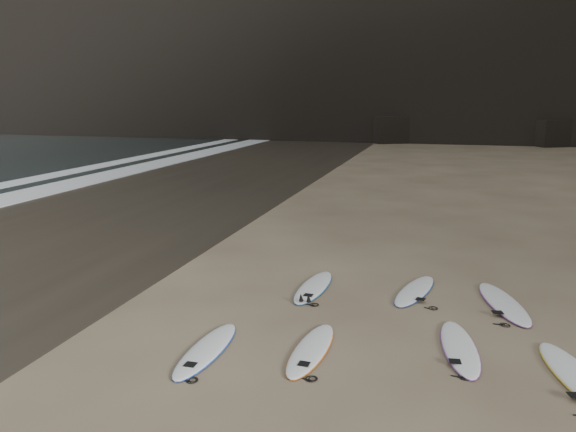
# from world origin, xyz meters

# --- Properties ---
(ground) EXTENTS (240.00, 240.00, 0.00)m
(ground) POSITION_xyz_m (0.00, 0.00, 0.00)
(ground) COLOR #897559
(ground) RESTS_ON ground
(wet_sand) EXTENTS (12.00, 200.00, 0.01)m
(wet_sand) POSITION_xyz_m (-13.00, 10.00, 0.00)
(wet_sand) COLOR #383026
(wet_sand) RESTS_ON ground
(foam_near) EXTENTS (2.20, 200.00, 0.05)m
(foam_near) POSITION_xyz_m (-18.50, 10.00, 0.03)
(foam_near) COLOR white
(foam_near) RESTS_ON ground
(surfboard_0) EXTENTS (0.57, 2.32, 0.08)m
(surfboard_0) POSITION_xyz_m (-4.39, -1.15, 0.04)
(surfboard_0) COLOR white
(surfboard_0) RESTS_ON ground
(surfboard_1) EXTENTS (0.64, 2.27, 0.08)m
(surfboard_1) POSITION_xyz_m (-2.65, -0.65, 0.04)
(surfboard_1) COLOR white
(surfboard_1) RESTS_ON ground
(surfboard_2) EXTENTS (0.87, 2.39, 0.08)m
(surfboard_2) POSITION_xyz_m (-0.18, 0.11, 0.04)
(surfboard_2) COLOR white
(surfboard_2) RESTS_ON ground
(surfboard_5) EXTENTS (0.70, 2.41, 0.09)m
(surfboard_5) POSITION_xyz_m (-3.35, 2.52, 0.04)
(surfboard_5) COLOR white
(surfboard_5) RESTS_ON ground
(surfboard_6) EXTENTS (1.08, 2.38, 0.08)m
(surfboard_6) POSITION_xyz_m (-1.09, 2.89, 0.04)
(surfboard_6) COLOR white
(surfboard_6) RESTS_ON ground
(surfboard_7) EXTENTS (1.24, 2.65, 0.09)m
(surfboard_7) POSITION_xyz_m (0.75, 2.59, 0.05)
(surfboard_7) COLOR white
(surfboard_7) RESTS_ON ground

